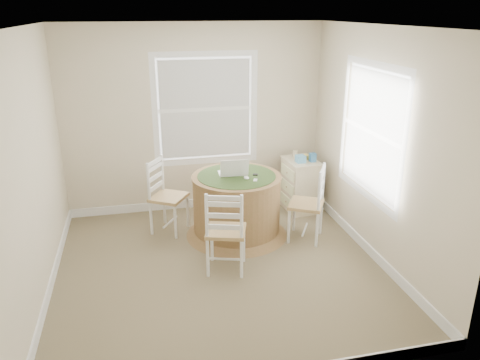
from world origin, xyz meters
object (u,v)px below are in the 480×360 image
object	(u,v)px
chair_right	(306,204)
laptop	(233,172)
chair_left	(169,197)
corner_chest	(300,185)
chair_near	(226,231)
round_table	(237,203)

from	to	relation	value
chair_right	laptop	size ratio (longest dim) A/B	2.61
chair_left	corner_chest	world-z (taller)	chair_left
chair_near	chair_right	bearing A→B (deg)	-138.61
round_table	chair_right	xyz separation A→B (m)	(0.81, -0.31, 0.04)
round_table	chair_near	distance (m)	0.87
chair_right	corner_chest	size ratio (longest dim) A/B	1.26
round_table	corner_chest	distance (m)	1.21
chair_left	chair_right	size ratio (longest dim) A/B	1.00
laptop	round_table	bearing A→B (deg)	124.85
round_table	chair_left	size ratio (longest dim) A/B	1.37
round_table	laptop	bearing A→B (deg)	141.97
chair_near	corner_chest	bearing A→B (deg)	-117.21
laptop	chair_near	bearing A→B (deg)	75.62
chair_left	laptop	bearing A→B (deg)	-75.57
corner_chest	round_table	bearing A→B (deg)	-155.88
round_table	chair_left	bearing A→B (deg)	-179.95
chair_left	chair_near	xyz separation A→B (m)	(0.53, -1.12, 0.00)
round_table	corner_chest	bearing A→B (deg)	48.51
chair_right	corner_chest	xyz separation A→B (m)	(0.24, 0.89, -0.10)
chair_left	chair_near	distance (m)	1.24
round_table	corner_chest	xyz separation A→B (m)	(1.06, 0.58, -0.06)
chair_left	chair_right	xyz separation A→B (m)	(1.65, -0.61, 0.00)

